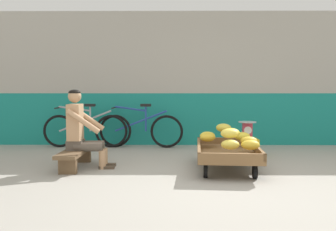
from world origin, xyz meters
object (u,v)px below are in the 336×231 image
at_px(bicycle_near_left, 85,130).
at_px(weighing_scale, 247,130).
at_px(low_bench, 76,154).
at_px(plastic_crate, 247,147).
at_px(banana_cart, 227,153).
at_px(vendor_seated, 81,129).
at_px(bicycle_far_left, 141,130).

bearing_deg(bicycle_near_left, weighing_scale, -16.43).
bearing_deg(weighing_scale, low_bench, -161.44).
distance_m(low_bench, plastic_crate, 2.84).
bearing_deg(low_bench, banana_cart, -2.41).
relative_size(banana_cart, low_bench, 1.35).
relative_size(vendor_seated, bicycle_far_left, 0.69).
bearing_deg(vendor_seated, low_bench, -178.19).
height_order(banana_cart, low_bench, banana_cart).
xyz_separation_m(weighing_scale, bicycle_far_left, (-1.89, 0.89, -0.10)).
height_order(low_bench, plastic_crate, plastic_crate).
relative_size(banana_cart, vendor_seated, 1.31).
height_order(banana_cart, vendor_seated, vendor_seated).
relative_size(low_bench, plastic_crate, 3.07).
height_order(banana_cart, weighing_scale, weighing_scale).
xyz_separation_m(plastic_crate, weighing_scale, (0.00, -0.00, 0.30)).
bearing_deg(weighing_scale, vendor_seated, -160.91).
bearing_deg(plastic_crate, bicycle_near_left, 163.59).
xyz_separation_m(plastic_crate, bicycle_near_left, (-2.98, 0.88, 0.20)).
relative_size(weighing_scale, bicycle_near_left, 0.18).
xyz_separation_m(low_bench, bicycle_far_left, (0.80, 1.79, 0.15)).
bearing_deg(banana_cart, plastic_crate, 63.34).
height_order(bicycle_near_left, bicycle_far_left, same).
bearing_deg(bicycle_far_left, bicycle_near_left, -179.67).
bearing_deg(banana_cart, bicycle_far_left, 126.52).
bearing_deg(banana_cart, weighing_scale, 63.31).
distance_m(banana_cart, bicycle_near_left, 3.11).
height_order(weighing_scale, bicycle_near_left, bicycle_near_left).
height_order(banana_cart, plastic_crate, banana_cart).
distance_m(low_bench, weighing_scale, 2.85).
distance_m(plastic_crate, bicycle_far_left, 2.10).
relative_size(vendor_seated, weighing_scale, 3.80).
distance_m(vendor_seated, bicycle_far_left, 1.93).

